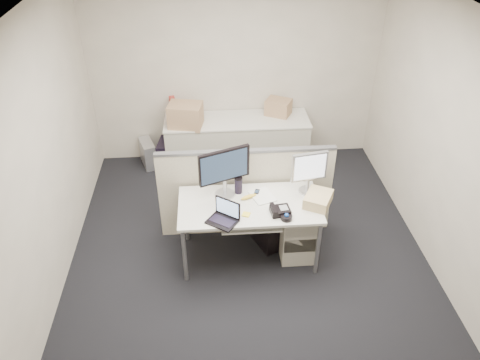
{
  "coord_description": "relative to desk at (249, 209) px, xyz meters",
  "views": [
    {
      "loc": [
        -0.39,
        -3.91,
        3.73
      ],
      "look_at": [
        -0.09,
        0.15,
        0.94
      ],
      "focal_mm": 35.0,
      "sensor_mm": 36.0,
      "label": 1
    }
  ],
  "objects": [
    {
      "name": "pc_tower_spare_silver",
      "position": [
        -1.3,
        2.03,
        -0.48
      ],
      "size": [
        0.28,
        0.43,
        0.38
      ],
      "primitive_type": "cube",
      "rotation": [
        0.0,
        0.0,
        0.32
      ],
      "color": "#B7B7BC",
      "rests_on": "floor"
    },
    {
      "name": "banana",
      "position": [
        0.0,
        0.1,
        0.09
      ],
      "size": [
        0.19,
        0.12,
        0.04
      ],
      "primitive_type": "ellipsoid",
      "rotation": [
        0.0,
        0.0,
        0.41
      ],
      "color": "yellow",
      "rests_on": "desk"
    },
    {
      "name": "wall_back",
      "position": [
        0.0,
        2.25,
        0.69
      ],
      "size": [
        4.0,
        0.02,
        2.7
      ],
      "primitive_type": "cube",
      "color": "beige",
      "rests_on": "ground"
    },
    {
      "name": "cubicle_partition",
      "position": [
        0.0,
        0.45,
        -0.11
      ],
      "size": [
        2.0,
        0.06,
        1.1
      ],
      "primitive_type": "cube",
      "color": "beige",
      "rests_on": "floor"
    },
    {
      "name": "desk_phone",
      "position": [
        0.3,
        -0.18,
        0.1
      ],
      "size": [
        0.21,
        0.18,
        0.06
      ],
      "primitive_type": "cube",
      "rotation": [
        0.0,
        0.0,
        0.12
      ],
      "color": "black",
      "rests_on": "desk"
    },
    {
      "name": "laptop",
      "position": [
        -0.3,
        -0.28,
        0.17
      ],
      "size": [
        0.36,
        0.34,
        0.22
      ],
      "primitive_type": "cube",
      "rotation": [
        0.0,
        0.0,
        -0.62
      ],
      "color": "black",
      "rests_on": "desk"
    },
    {
      "name": "wall_right",
      "position": [
        2.0,
        0.0,
        0.69
      ],
      "size": [
        0.02,
        4.5,
        2.7
      ],
      "primitive_type": "cube",
      "color": "beige",
      "rests_on": "ground"
    },
    {
      "name": "cellphone",
      "position": [
        0.1,
        0.2,
        0.07
      ],
      "size": [
        0.08,
        0.11,
        0.01
      ],
      "primitive_type": "cube",
      "rotation": [
        0.0,
        0.0,
        -0.3
      ],
      "color": "black",
      "rests_on": "desk"
    },
    {
      "name": "monitor_small",
      "position": [
        0.65,
        0.18,
        0.31
      ],
      "size": [
        0.42,
        0.26,
        0.48
      ],
      "primitive_type": "cube",
      "rotation": [
        0.0,
        0.0,
        0.18
      ],
      "color": "#B7B7BC",
      "rests_on": "desk"
    },
    {
      "name": "cardboard_box_right",
      "position": [
        0.6,
        2.05,
        0.18
      ],
      "size": [
        0.42,
        0.38,
        0.24
      ],
      "primitive_type": "cube",
      "rotation": [
        0.0,
        0.0,
        -0.48
      ],
      "color": "tan",
      "rests_on": "back_counter"
    },
    {
      "name": "red_binder",
      "position": [
        -0.87,
        2.03,
        0.2
      ],
      "size": [
        0.14,
        0.33,
        0.3
      ],
      "primitive_type": "cube",
      "rotation": [
        0.0,
        0.0,
        0.21
      ],
      "color": "maroon",
      "rests_on": "back_counter"
    },
    {
      "name": "manila_folders",
      "position": [
        0.72,
        -0.05,
        0.13
      ],
      "size": [
        0.37,
        0.4,
        0.12
      ],
      "primitive_type": "cube",
      "rotation": [
        0.0,
        0.0,
        -0.48
      ],
      "color": "#D3C688",
      "rests_on": "desk"
    },
    {
      "name": "keyboard",
      "position": [
        -0.05,
        -0.14,
        -0.02
      ],
      "size": [
        0.5,
        0.31,
        0.03
      ],
      "primitive_type": "cube",
      "rotation": [
        0.0,
        0.0,
        -0.32
      ],
      "color": "black",
      "rests_on": "keyboard_tray"
    },
    {
      "name": "back_counter",
      "position": [
        0.0,
        1.93,
        -0.3
      ],
      "size": [
        2.0,
        0.6,
        0.72
      ],
      "primitive_type": "cube",
      "color": "#AEA998",
      "rests_on": "floor"
    },
    {
      "name": "trackball",
      "position": [
        0.35,
        -0.28,
        0.09
      ],
      "size": [
        0.13,
        0.13,
        0.04
      ],
      "primitive_type": "cylinder",
      "rotation": [
        0.0,
        0.0,
        0.13
      ],
      "color": "black",
      "rests_on": "desk"
    },
    {
      "name": "sticky_pad",
      "position": [
        -0.05,
        -0.18,
        0.07
      ],
      "size": [
        0.1,
        0.1,
        0.01
      ],
      "primitive_type": "cube",
      "rotation": [
        0.0,
        0.0,
        -0.38
      ],
      "color": "yellow",
      "rests_on": "desk"
    },
    {
      "name": "keyboard_tray",
      "position": [
        0.0,
        -0.18,
        -0.04
      ],
      "size": [
        0.62,
        0.32,
        0.02
      ],
      "primitive_type": "cube",
      "color": "silver",
      "rests_on": "desk"
    },
    {
      "name": "paper_stack",
      "position": [
        0.15,
        0.12,
        0.07
      ],
      "size": [
        0.3,
        0.34,
        0.01
      ],
      "primitive_type": "cube",
      "rotation": [
        0.0,
        0.0,
        0.34
      ],
      "color": "silver",
      "rests_on": "desk"
    },
    {
      "name": "wall_left",
      "position": [
        -2.0,
        0.0,
        0.69
      ],
      "size": [
        0.02,
        4.5,
        2.7
      ],
      "primitive_type": "cube",
      "color": "beige",
      "rests_on": "ground"
    },
    {
      "name": "cardboard_box_left",
      "position": [
        -0.7,
        1.81,
        0.22
      ],
      "size": [
        0.49,
        0.4,
        0.33
      ],
      "primitive_type": "cube",
      "rotation": [
        0.0,
        0.0,
        -0.18
      ],
      "color": "tan",
      "rests_on": "back_counter"
    },
    {
      "name": "monitor_main",
      "position": [
        -0.25,
        0.18,
        0.35
      ],
      "size": [
        0.61,
        0.41,
        0.57
      ],
      "primitive_type": "cube",
      "rotation": [
        0.0,
        0.0,
        0.38
      ],
      "color": "black",
      "rests_on": "desk"
    },
    {
      "name": "travel_mug",
      "position": [
        -0.1,
        0.22,
        0.15
      ],
      "size": [
        0.1,
        0.1,
        0.18
      ],
      "primitive_type": "cylinder",
      "rotation": [
        0.0,
        0.0,
        -0.17
      ],
      "color": "black",
      "rests_on": "desk"
    },
    {
      "name": "desk",
      "position": [
        0.0,
        0.0,
        0.0
      ],
      "size": [
        1.5,
        0.75,
        0.73
      ],
      "color": "silver",
      "rests_on": "floor"
    },
    {
      "name": "drawer_pedestal",
      "position": [
        0.55,
        0.05,
        -0.34
      ],
      "size": [
        0.4,
        0.55,
        0.65
      ],
      "primitive_type": "cube",
      "color": "#AEA998",
      "rests_on": "floor"
    },
    {
      "name": "ceiling",
      "position": [
        0.0,
        0.0,
        2.04
      ],
      "size": [
        4.0,
        4.5,
        0.01
      ],
      "primitive_type": "cube",
      "color": "white",
      "rests_on": "ground"
    },
    {
      "name": "wall_front",
      "position": [
        0.0,
        -2.25,
        0.69
      ],
      "size": [
        4.0,
        0.02,
        2.7
      ],
      "primitive_type": "cube",
      "color": "beige",
      "rests_on": "ground"
    },
    {
      "name": "floor",
      "position": [
        0.0,
        0.0,
        -0.67
      ],
      "size": [
        4.0,
        4.5,
        0.01
      ],
      "primitive_type": "cube",
      "color": "black",
      "rests_on": "ground"
    },
    {
      "name": "pc_tower_desk",
      "position": [
        0.2,
        0.2,
        -0.45
      ],
      "size": [
        0.35,
        0.49,
        0.42
      ],
      "primitive_type": "cube",
      "rotation": [
        0.0,
        0.0,
        0.41
      ],
      "color": "black",
      "rests_on": "floor"
    },
    {
      "name": "pc_tower_spare_dark",
      "position": [
        -1.05,
        2.03,
        -0.48
      ],
      "size": [
        0.22,
        0.42,
        0.37
      ],
      "primitive_type": "cube",
      "rotation": [
        0.0,
        0.0,
        -0.15
      ],
      "color": "black",
      "rests_on": "floor"
    }
  ]
}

